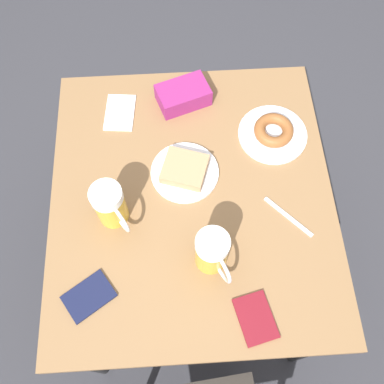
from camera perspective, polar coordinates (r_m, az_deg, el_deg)
name	(u,v)px	position (r m, az deg, el deg)	size (l,w,h in m)	color
ground_plane	(192,261)	(1.92, 0.00, -9.20)	(8.00, 8.00, 0.00)	#333338
table	(192,203)	(1.31, 0.00, -1.50)	(0.83, 0.92, 0.70)	olive
plate_with_cake	(185,170)	(1.28, -0.98, 2.89)	(0.20, 0.20, 0.04)	silver
plate_with_donut	(273,132)	(1.37, 10.76, 7.84)	(0.22, 0.22, 0.04)	silver
beer_mug_left	(111,205)	(1.18, -10.81, -1.77)	(0.10, 0.13, 0.15)	gold
beer_mug_center	(212,252)	(1.12, 2.73, -8.01)	(0.09, 0.13, 0.15)	gold
napkin_folded	(120,112)	(1.42, -9.59, 10.42)	(0.11, 0.15, 0.00)	white
fork	(288,217)	(1.26, 12.71, -3.24)	(0.13, 0.13, 0.00)	silver
passport_near_edge	(256,318)	(1.16, 8.49, -16.31)	(0.12, 0.14, 0.01)	maroon
passport_far_edge	(89,296)	(1.19, -13.60, -13.37)	(0.15, 0.14, 0.01)	#141938
blue_pouch	(183,95)	(1.41, -1.19, 12.80)	(0.19, 0.15, 0.06)	#8C2366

